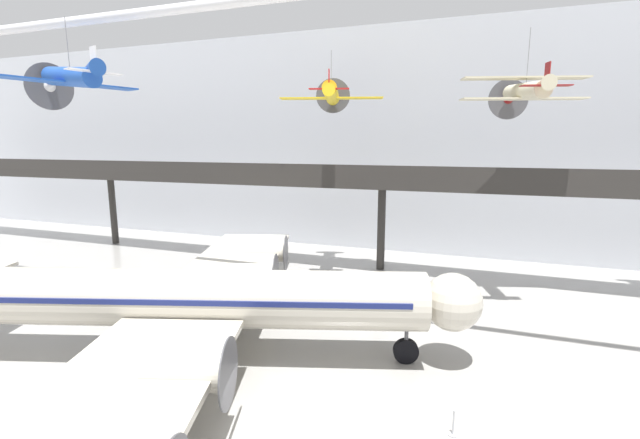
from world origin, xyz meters
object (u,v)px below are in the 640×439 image
suspended_plane_blue_trainer (71,77)px  stanchion_barrier (453,428)px  suspended_plane_yellow_lowwing (331,94)px  suspended_plane_cream_biplane (525,91)px  airliner_silver_main (173,299)px

suspended_plane_blue_trainer → stanchion_barrier: size_ratio=7.70×
suspended_plane_blue_trainer → suspended_plane_yellow_lowwing: same height
stanchion_barrier → suspended_plane_yellow_lowwing: bearing=120.7°
suspended_plane_cream_biplane → stanchion_barrier: suspended_plane_cream_biplane is taller
airliner_silver_main → suspended_plane_yellow_lowwing: suspended_plane_yellow_lowwing is taller
airliner_silver_main → suspended_plane_blue_trainer: bearing=144.2°
suspended_plane_blue_trainer → suspended_plane_cream_biplane: 28.63m
airliner_silver_main → suspended_plane_blue_trainer: 15.13m
suspended_plane_blue_trainer → suspended_plane_yellow_lowwing: (11.94, 14.02, 0.05)m
airliner_silver_main → suspended_plane_cream_biplane: bearing=23.8°
suspended_plane_cream_biplane → suspended_plane_yellow_lowwing: (-14.19, 2.32, 0.55)m
suspended_plane_blue_trainer → suspended_plane_cream_biplane: (26.13, 11.70, -0.50)m
suspended_plane_cream_biplane → suspended_plane_blue_trainer: bearing=98.2°
airliner_silver_main → stanchion_barrier: airliner_silver_main is taller
airliner_silver_main → suspended_plane_cream_biplane: 25.32m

